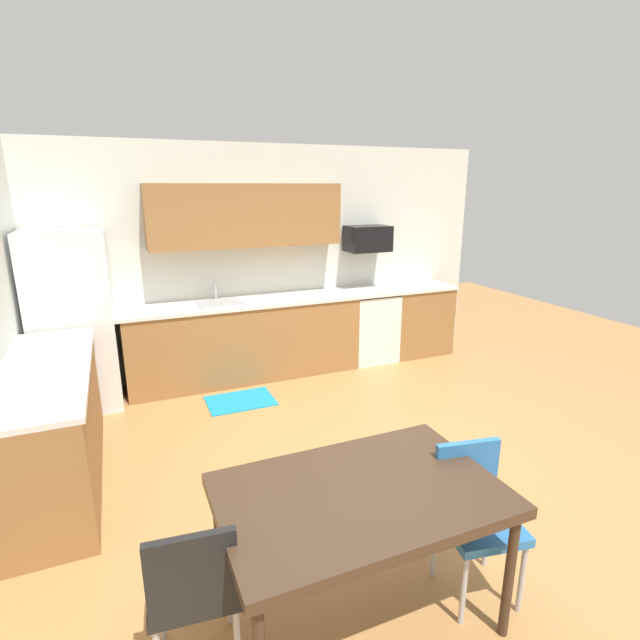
% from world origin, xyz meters
% --- Properties ---
extents(ground_plane, '(12.00, 12.00, 0.00)m').
position_xyz_m(ground_plane, '(0.00, 0.00, 0.00)').
color(ground_plane, '#B77F47').
extents(wall_back, '(5.80, 0.10, 2.70)m').
position_xyz_m(wall_back, '(0.00, 2.65, 1.35)').
color(wall_back, silver).
rests_on(wall_back, ground).
extents(cabinet_run_back, '(2.70, 0.60, 0.90)m').
position_xyz_m(cabinet_run_back, '(-0.40, 2.30, 0.45)').
color(cabinet_run_back, olive).
rests_on(cabinet_run_back, ground).
extents(cabinet_run_back_right, '(0.85, 0.60, 0.90)m').
position_xyz_m(cabinet_run_back_right, '(1.98, 2.30, 0.45)').
color(cabinet_run_back_right, olive).
rests_on(cabinet_run_back_right, ground).
extents(cabinet_run_left, '(0.60, 2.00, 0.90)m').
position_xyz_m(cabinet_run_left, '(-2.30, 0.80, 0.45)').
color(cabinet_run_left, olive).
rests_on(cabinet_run_left, ground).
extents(countertop_back, '(4.80, 0.64, 0.04)m').
position_xyz_m(countertop_back, '(0.00, 2.30, 0.92)').
color(countertop_back, silver).
rests_on(countertop_back, cabinet_run_back).
extents(countertop_left, '(0.64, 2.00, 0.04)m').
position_xyz_m(countertop_left, '(-2.30, 0.80, 0.92)').
color(countertop_left, silver).
rests_on(countertop_left, cabinet_run_left).
extents(upper_cabinets_back, '(2.20, 0.34, 0.70)m').
position_xyz_m(upper_cabinets_back, '(-0.30, 2.43, 1.90)').
color(upper_cabinets_back, olive).
extents(refrigerator, '(0.76, 0.70, 1.82)m').
position_xyz_m(refrigerator, '(-2.18, 2.22, 0.91)').
color(refrigerator, white).
rests_on(refrigerator, ground).
extents(oven_range, '(0.60, 0.60, 0.91)m').
position_xyz_m(oven_range, '(1.25, 2.30, 0.46)').
color(oven_range, white).
rests_on(oven_range, ground).
extents(microwave, '(0.54, 0.36, 0.32)m').
position_xyz_m(microwave, '(1.25, 2.40, 1.58)').
color(microwave, black).
extents(sink_basin, '(0.48, 0.40, 0.14)m').
position_xyz_m(sink_basin, '(-0.69, 2.30, 0.88)').
color(sink_basin, '#A5A8AD').
rests_on(sink_basin, countertop_back).
extents(sink_faucet, '(0.02, 0.02, 0.24)m').
position_xyz_m(sink_faucet, '(-0.69, 2.48, 1.04)').
color(sink_faucet, '#B2B5BA').
rests_on(sink_faucet, countertop_back).
extents(dining_table, '(1.40, 0.90, 0.77)m').
position_xyz_m(dining_table, '(-0.73, -1.22, 0.71)').
color(dining_table, '#422D1E').
rests_on(dining_table, ground).
extents(chair_near_table, '(0.46, 0.46, 0.85)m').
position_xyz_m(chair_near_table, '(-0.03, -1.27, 0.50)').
color(chair_near_table, '#2D72B7').
rests_on(chair_near_table, ground).
extents(chair_far_side, '(0.44, 0.44, 0.85)m').
position_xyz_m(chair_far_side, '(-1.55, -1.21, 0.50)').
color(chair_far_side, black).
rests_on(chair_far_side, ground).
extents(floor_mat, '(0.70, 0.50, 0.01)m').
position_xyz_m(floor_mat, '(-0.65, 1.65, 0.01)').
color(floor_mat, '#198CBF').
rests_on(floor_mat, ground).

